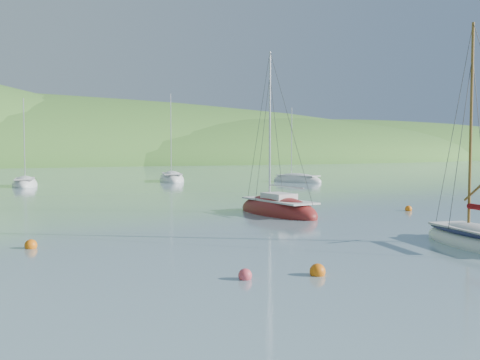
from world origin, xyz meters
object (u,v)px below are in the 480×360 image
distant_sloop_a (25,185)px  distant_sloop_d (297,181)px  distant_sloop_b (172,180)px  sloop_red (277,211)px

distant_sloop_a → distant_sloop_d: bearing=-5.5°
distant_sloop_a → distant_sloop_b: bearing=13.1°
distant_sloop_a → distant_sloop_d: distant_sloop_a is taller
distant_sloop_b → sloop_red: bearing=-84.0°
distant_sloop_d → distant_sloop_b: bearing=125.7°
sloop_red → distant_sloop_d: size_ratio=1.07×
distant_sloop_b → distant_sloop_d: bearing=-17.6°
distant_sloop_a → distant_sloop_b: size_ratio=0.86×
sloop_red → distant_sloop_b: distant_sloop_b is taller
sloop_red → distant_sloop_b: size_ratio=0.89×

